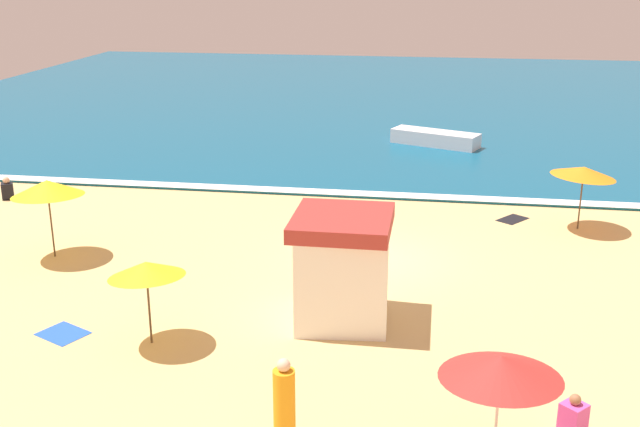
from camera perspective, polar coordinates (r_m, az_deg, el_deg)
name	(u,v)px	position (r m, az deg, el deg)	size (l,w,h in m)	color
ground_plane	(373,259)	(22.73, 3.94, -3.37)	(60.00, 60.00, 0.00)	#D8B775
ocean_water	(413,98)	(49.81, 6.88, 8.46)	(60.00, 44.00, 0.10)	#0F567A
wave_breaker_foam	(388,195)	(28.64, 5.08, 1.41)	(57.00, 0.70, 0.01)	white
lifeguard_cabana	(342,267)	(18.49, 1.63, -3.98)	(2.34, 2.49, 2.67)	white
beach_umbrella_0	(584,172)	(26.04, 18.92, 2.94)	(2.62, 2.61, 2.17)	#4C3823
beach_umbrella_2	(501,367)	(13.49, 13.22, -10.99)	(2.67, 2.68, 2.13)	silver
beach_umbrella_3	(146,269)	(17.59, -12.73, -4.05)	(2.43, 2.44, 2.08)	#4C3823
beach_umbrella_8	(47,188)	(23.54, -19.52, 1.79)	(2.78, 2.79, 2.42)	#4C3823
beachgoer_2	(284,408)	(14.01, -2.66, -14.17)	(0.56, 0.56, 1.81)	orange
beachgoer_3	(573,417)	(15.42, 18.23, -14.09)	(0.58, 0.58, 0.80)	#D84CA5
beachgoer_5	(7,190)	(30.51, -22.12, 1.65)	(0.54, 0.54, 0.84)	black
beach_towel_2	(63,334)	(19.28, -18.48, -8.42)	(1.33, 1.24, 0.01)	blue
beach_towel_3	(512,219)	(26.90, 14.05, -0.42)	(1.18, 1.25, 0.01)	black
small_boat_0	(435,138)	(36.69, 8.52, 5.53)	(4.25, 2.66, 0.66)	white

